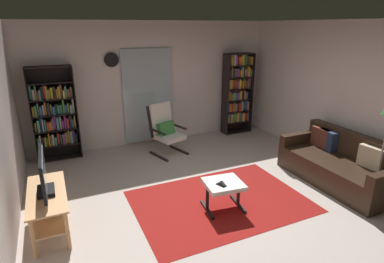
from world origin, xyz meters
TOP-DOWN VIEW (x-y plane):
  - ground_plane at (0.00, 0.00)m, footprint 7.02×7.02m
  - wall_back at (0.00, 2.90)m, footprint 5.60×0.06m
  - wall_right at (2.70, 0.00)m, footprint 0.06×6.00m
  - glass_door_panel at (-0.15, 2.83)m, footprint 1.10×0.01m
  - area_rug at (0.03, -0.06)m, footprint 2.52×1.77m
  - tv_stand at (-2.28, 0.29)m, footprint 0.45×1.15m
  - television at (-2.28, 0.28)m, footprint 0.20×0.86m
  - bookshelf_near_tv at (-2.05, 2.70)m, footprint 0.80×0.30m
  - bookshelf_near_sofa at (1.98, 2.63)m, footprint 0.70×0.30m
  - leather_sofa at (2.15, -0.32)m, footprint 0.88×1.90m
  - lounge_armchair at (-0.05, 2.08)m, footprint 0.72×0.78m
  - ottoman at (-0.03, -0.23)m, footprint 0.57×0.54m
  - tv_remote at (-0.07, -0.28)m, footprint 0.06×0.15m
  - cell_phone at (-0.10, -0.30)m, footprint 0.11×0.16m
  - wall_clock at (-0.88, 2.82)m, footprint 0.29×0.03m

SIDE VIEW (x-z plane):
  - ground_plane at x=0.00m, z-range 0.00..0.00m
  - area_rug at x=0.03m, z-range 0.00..0.01m
  - leather_sofa at x=2.15m, z-range -0.10..0.70m
  - tv_stand at x=-2.28m, z-range 0.08..0.60m
  - ottoman at x=-0.03m, z-range 0.14..0.55m
  - cell_phone at x=-0.10m, z-range 0.42..0.43m
  - tv_remote at x=-0.07m, z-range 0.42..0.43m
  - lounge_armchair at x=-0.05m, z-range 0.02..1.05m
  - television at x=-2.28m, z-range 0.51..1.02m
  - bookshelf_near_tv at x=-2.05m, z-range -0.01..1.79m
  - bookshelf_near_sofa at x=1.98m, z-range 0.07..1.97m
  - glass_door_panel at x=-0.15m, z-range 0.05..2.05m
  - wall_back at x=0.00m, z-range 0.00..2.60m
  - wall_right at x=2.70m, z-range 0.00..2.60m
  - wall_clock at x=-0.88m, z-range 1.71..2.00m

